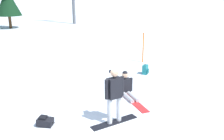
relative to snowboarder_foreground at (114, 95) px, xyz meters
The scene contains 6 objects.
ground_plane 1.24m from the snowboarder_foreground, behind, with size 800.00×800.00×0.00m, color white.
snowboarder_foreground is the anchor object (origin of this frame).
snowboarder_midground 2.13m from the snowboarder_foreground, 60.20° to the left, with size 0.63×1.85×0.93m.
backpack_black 2.17m from the snowboarder_foreground, 168.62° to the left, with size 0.55×0.47×0.29m.
backpack_teal 4.86m from the snowboarder_foreground, 55.60° to the left, with size 0.38×0.38×0.47m.
trail_marker_pole 6.86m from the snowboarder_foreground, 60.09° to the left, with size 0.06×0.06×1.64m, color orange.
Camera 1 is at (-1.03, -6.29, 3.74)m, focal length 39.79 mm.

